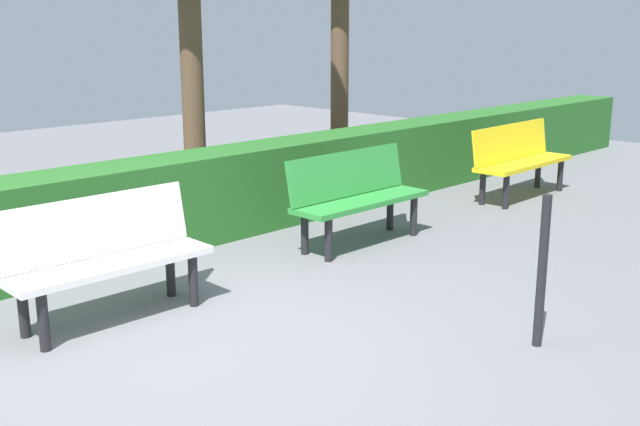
% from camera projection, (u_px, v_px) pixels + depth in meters
% --- Properties ---
extents(ground_plane, '(21.31, 21.31, 0.00)m').
position_uv_depth(ground_plane, '(177.00, 353.00, 4.82)').
color(ground_plane, slate).
extents(bench_yellow, '(1.60, 0.48, 0.86)m').
position_uv_depth(bench_yellow, '(519.00, 157.00, 9.04)').
color(bench_yellow, yellow).
rests_on(bench_yellow, ground_plane).
extents(bench_green, '(1.49, 0.47, 0.86)m').
position_uv_depth(bench_green, '(356.00, 193.00, 7.12)').
color(bench_green, '#2D8C38').
rests_on(bench_green, ground_plane).
extents(bench_white, '(1.45, 0.49, 0.86)m').
position_uv_depth(bench_white, '(105.00, 253.00, 5.29)').
color(bench_white, white).
rests_on(bench_white, ground_plane).
extents(hedge_row, '(17.31, 0.59, 0.83)m').
position_uv_depth(hedge_row, '(161.00, 205.00, 6.96)').
color(hedge_row, '#266023').
rests_on(hedge_row, ground_plane).
extents(railing_post_mid, '(0.06, 0.06, 1.00)m').
position_uv_depth(railing_post_mid, '(542.00, 272.00, 4.82)').
color(railing_post_mid, black).
rests_on(railing_post_mid, ground_plane).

